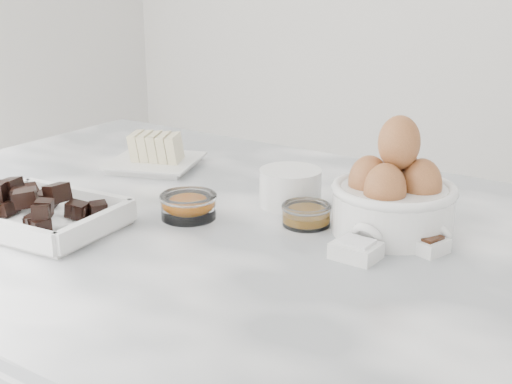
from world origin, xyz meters
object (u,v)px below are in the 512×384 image
Objects in this scene: egg_bowl at (394,195)px; honey_bowl at (306,214)px; salt_spoon at (359,246)px; vanilla_spoon at (429,240)px; zest_bowl at (188,205)px; chocolate_dish at (41,211)px; sugar_ramekin at (290,186)px; butter_plate at (153,155)px.

egg_bowl is 2.40× the size of honey_bowl.
salt_spoon is at bearing -89.95° from egg_bowl.
vanilla_spoon reaches higher than honey_bowl.
salt_spoon reaches higher than zest_bowl.
salt_spoon reaches higher than honey_bowl.
honey_bowl is 0.17m from zest_bowl.
chocolate_dish is at bearing -148.22° from egg_bowl.
honey_bowl is (0.29, 0.21, -0.01)m from chocolate_dish.
sugar_ramekin reaches higher than honey_bowl.
egg_bowl is 0.08m from vanilla_spoon.
chocolate_dish is at bearing -159.59° from salt_spoon.
vanilla_spoon is (0.06, -0.03, -0.04)m from egg_bowl.
sugar_ramekin is 1.31× the size of vanilla_spoon.
vanilla_spoon is (0.54, -0.09, -0.01)m from butter_plate.
honey_bowl is at bearing -43.45° from sugar_ramekin.
vanilla_spoon is at bearing 13.59° from zest_bowl.
chocolate_dish reaches higher than zest_bowl.
chocolate_dish is 2.72× the size of zest_bowl.
sugar_ramekin is (0.23, 0.27, 0.01)m from chocolate_dish.
egg_bowl is at bearing 153.46° from vanilla_spoon.
sugar_ramekin reaches higher than zest_bowl.
zest_bowl is at bearing -177.81° from salt_spoon.
salt_spoon is at bearing -132.75° from vanilla_spoon.
salt_spoon is at bearing -18.15° from butter_plate.
chocolate_dish is 0.36m from honey_bowl.
honey_bowl is 1.01× the size of salt_spoon.
sugar_ramekin is 0.09m from honey_bowl.
honey_bowl is 0.99× the size of vanilla_spoon.
sugar_ramekin is at bearing 145.46° from salt_spoon.
sugar_ramekin is 1.32× the size of honey_bowl.
egg_bowl is 0.12m from honey_bowl.
chocolate_dish reaches higher than sugar_ramekin.
egg_bowl is 2.42× the size of salt_spoon.
salt_spoon is at bearing -28.42° from honey_bowl.
honey_bowl is (0.36, -0.10, -0.01)m from butter_plate.
butter_plate is at bearing 103.07° from chocolate_dish.
zest_bowl is 0.26m from salt_spoon.
egg_bowl reaches higher than butter_plate.
chocolate_dish is at bearing -76.93° from butter_plate.
vanilla_spoon is at bearing -11.87° from sugar_ramekin.
zest_bowl is at bearing -125.24° from sugar_ramekin.
sugar_ramekin is 0.16m from zest_bowl.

